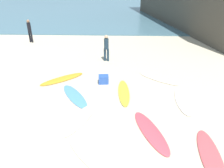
# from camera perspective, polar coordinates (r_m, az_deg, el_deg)

# --- Properties ---
(ocean_water) EXTENTS (120.00, 40.00, 0.08)m
(ocean_water) POSITION_cam_1_polar(r_m,az_deg,el_deg) (39.27, 1.91, 19.90)
(ocean_water) COLOR slate
(ocean_water) RESTS_ON ground_plane
(surfboard_0) EXTENTS (1.29, 2.40, 0.07)m
(surfboard_0) POSITION_cam_1_polar(r_m,az_deg,el_deg) (7.21, 10.54, -12.63)
(surfboard_0) COLOR #E14753
(surfboard_0) RESTS_ON ground_plane
(surfboard_1) EXTENTS (0.74, 2.20, 0.06)m
(surfboard_1) POSITION_cam_1_polar(r_m,az_deg,el_deg) (9.19, 18.92, -4.42)
(surfboard_1) COLOR silver
(surfboard_1) RESTS_ON ground_plane
(surfboard_2) EXTENTS (1.32, 2.23, 0.07)m
(surfboard_2) POSITION_cam_1_polar(r_m,az_deg,el_deg) (7.73, -8.99, -9.45)
(surfboard_2) COLOR silver
(surfboard_2) RESTS_ON ground_plane
(surfboard_3) EXTENTS (1.42, 2.08, 0.08)m
(surfboard_3) POSITION_cam_1_polar(r_m,az_deg,el_deg) (6.89, -21.78, -16.55)
(surfboard_3) COLOR white
(surfboard_3) RESTS_ON ground_plane
(surfboard_4) EXTENTS (0.59, 2.44, 0.09)m
(surfboard_4) POSITION_cam_1_polar(r_m,az_deg,el_deg) (9.35, 3.25, -2.22)
(surfboard_4) COLOR yellow
(surfboard_4) RESTS_ON ground_plane
(surfboard_5) EXTENTS (1.75, 2.30, 0.06)m
(surfboard_5) POSITION_cam_1_polar(r_m,az_deg,el_deg) (9.21, -10.18, -3.20)
(surfboard_5) COLOR #5395DB
(surfboard_5) RESTS_ON ground_plane
(surfboard_6) EXTENTS (2.01, 1.81, 0.06)m
(surfboard_6) POSITION_cam_1_polar(r_m,az_deg,el_deg) (10.92, 12.52, 1.49)
(surfboard_6) COLOR #F2E1CB
(surfboard_6) RESTS_ON ground_plane
(surfboard_7) EXTENTS (2.16, 2.00, 0.07)m
(surfboard_7) POSITION_cam_1_polar(r_m,az_deg,el_deg) (10.90, -13.44, 1.38)
(surfboard_7) COLOR gold
(surfboard_7) RESTS_ON ground_plane
(surfboard_8) EXTENTS (0.85, 2.36, 0.07)m
(surfboard_8) POSITION_cam_1_polar(r_m,az_deg,el_deg) (6.90, 25.37, -17.37)
(surfboard_8) COLOR #DD4F54
(surfboard_8) RESTS_ON ground_plane
(surfboard_9) EXTENTS (1.89, 2.00, 0.09)m
(surfboard_9) POSITION_cam_1_polar(r_m,az_deg,el_deg) (6.29, -5.82, -19.15)
(surfboard_9) COLOR white
(surfboard_9) RESTS_ON ground_plane
(beachgoer_near) EXTENTS (0.35, 0.35, 1.80)m
(beachgoer_near) POSITION_cam_1_polar(r_m,az_deg,el_deg) (18.37, -21.66, 13.64)
(beachgoer_near) COLOR black
(beachgoer_near) RESTS_ON ground_plane
(beachgoer_mid) EXTENTS (0.34, 0.33, 1.62)m
(beachgoer_mid) POSITION_cam_1_polar(r_m,az_deg,el_deg) (12.90, -1.56, 10.11)
(beachgoer_mid) COLOR #1E3342
(beachgoer_mid) RESTS_ON ground_plane
(beach_cooler) EXTENTS (0.51, 0.43, 0.40)m
(beach_cooler) POSITION_cam_1_polar(r_m,az_deg,el_deg) (10.18, -2.32, 1.29)
(beach_cooler) COLOR #2D56B2
(beach_cooler) RESTS_ON ground_plane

